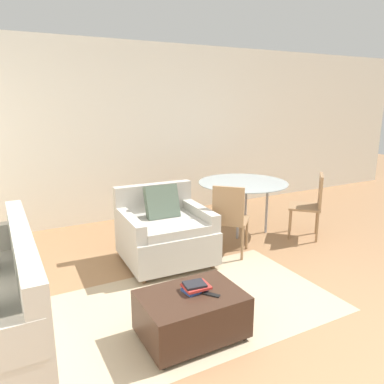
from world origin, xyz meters
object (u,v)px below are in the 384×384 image
armchair (165,233)px  dining_table (243,186)px  ottoman (191,313)px  dining_chair_near_right (312,201)px  book_stack (195,287)px  tv_remote_primary (211,294)px  dining_chair_near_left (230,216)px

armchair → dining_table: size_ratio=0.80×
ottoman → dining_chair_near_right: bearing=25.8°
book_stack → dining_chair_near_right: dining_chair_near_right is taller
book_stack → tv_remote_primary: size_ratio=1.55×
armchair → book_stack: bearing=-104.5°
book_stack → ottoman: bearing=-147.7°
ottoman → armchair: bearing=73.9°
book_stack → dining_chair_near_right: (2.49, 1.19, 0.10)m
ottoman → dining_chair_near_right: 2.84m
tv_remote_primary → dining_chair_near_left: size_ratio=0.16×
book_stack → dining_table: dining_table is taller
ottoman → dining_chair_near_left: 1.73m
book_stack → dining_chair_near_left: size_ratio=0.25×
ottoman → book_stack: size_ratio=3.68×
dining_table → dining_chair_near_left: 0.97m
armchair → dining_table: (1.44, 0.45, 0.31)m
dining_chair_near_left → armchair: bearing=163.0°
armchair → ottoman: armchair is taller
ottoman → dining_table: (1.86, 1.91, 0.45)m
ottoman → book_stack: 0.22m
dining_table → dining_chair_near_right: 0.97m
armchair → tv_remote_primary: armchair is taller
armchair → dining_chair_near_right: bearing=-6.2°
dining_table → dining_chair_near_left: bearing=-135.0°
ottoman → dining_chair_near_right: size_ratio=0.91×
book_stack → tv_remote_primary: (0.08, -0.12, -0.03)m
armchair → dining_chair_near_right: size_ratio=1.14×
ottoman → dining_table: bearing=45.7°
dining_chair_near_left → dining_chair_near_right: same height
tv_remote_primary → dining_chair_near_left: 1.68m
armchair → tv_remote_primary: (-0.29, -1.54, 0.03)m
ottoman → dining_chair_near_right: (2.54, 1.23, 0.31)m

